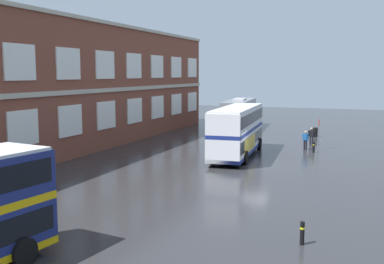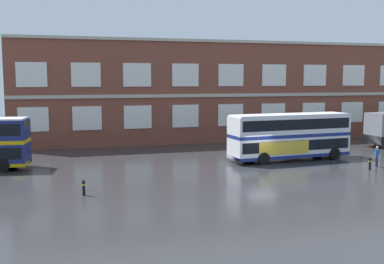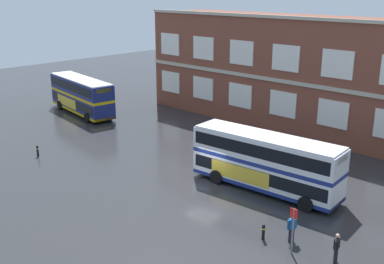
% 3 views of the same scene
% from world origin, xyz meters
% --- Properties ---
extents(ground_plane, '(120.00, 120.00, 0.00)m').
position_xyz_m(ground_plane, '(0.00, 2.00, 0.00)').
color(ground_plane, '#2B2B2D').
extents(brick_terminal_building, '(47.11, 8.19, 11.40)m').
position_xyz_m(brick_terminal_building, '(2.53, 17.98, 5.56)').
color(brick_terminal_building, brown).
rests_on(brick_terminal_building, ground).
extents(double_decker_middle, '(11.17, 3.53, 4.07)m').
position_xyz_m(double_decker_middle, '(3.66, 2.12, 2.15)').
color(double_decker_middle, silver).
rests_on(double_decker_middle, ground).
extents(waiting_passenger, '(0.39, 0.61, 1.70)m').
position_xyz_m(waiting_passenger, '(8.98, -2.71, 0.93)').
color(waiting_passenger, black).
rests_on(waiting_passenger, ground).
extents(safety_bollard_west, '(0.19, 0.19, 0.95)m').
position_xyz_m(safety_bollard_west, '(-14.40, -5.71, 0.49)').
color(safety_bollard_west, black).
rests_on(safety_bollard_west, ground).
extents(safety_bollard_east, '(0.19, 0.19, 0.95)m').
position_xyz_m(safety_bollard_east, '(7.68, -3.61, 0.49)').
color(safety_bollard_east, black).
rests_on(safety_bollard_east, ground).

